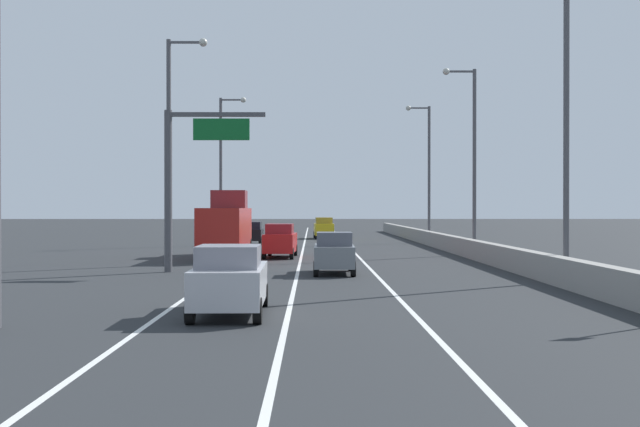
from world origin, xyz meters
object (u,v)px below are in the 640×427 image
car_black_4 (251,233)px  lamp_post_right_third (471,149)px  car_yellow_0 (324,228)px  car_gray_3 (334,253)px  box_truck (226,227)px  lamp_post_left_mid (173,137)px  lamp_post_left_far (224,162)px  lamp_post_right_fourth (427,165)px  car_silver_2 (230,280)px  overhead_sign_gantry (184,170)px  lamp_post_left_near (5,56)px  car_red_1 (280,241)px  lamp_post_right_second (561,116)px

car_black_4 → lamp_post_right_third: bearing=-45.6°
car_yellow_0 → car_gray_3: 42.27m
box_truck → car_black_4: bearing=89.6°
lamp_post_left_mid → lamp_post_left_far: 22.06m
lamp_post_right_fourth → car_silver_2: bearing=-104.5°
lamp_post_right_third → car_silver_2: 31.50m
overhead_sign_gantry → car_gray_3: size_ratio=1.78×
lamp_post_right_fourth → lamp_post_left_far: same height
lamp_post_right_third → lamp_post_right_fourth: (-0.18, 18.38, 0.00)m
box_truck → car_gray_3: bearing=-62.7°
lamp_post_left_near → car_red_1: size_ratio=2.55×
lamp_post_right_second → lamp_post_right_third: 18.38m
overhead_sign_gantry → car_silver_2: size_ratio=1.61×
lamp_post_right_third → lamp_post_left_far: (-17.11, 13.35, 0.00)m
car_black_4 → lamp_post_right_fourth: bearing=11.4°
lamp_post_left_near → car_yellow_0: lamp_post_left_near is taller
lamp_post_right_third → car_black_4: (-15.06, 15.38, -5.76)m
car_gray_3 → box_truck: (-6.14, 11.87, 0.92)m
lamp_post_right_second → car_yellow_0: (-8.89, 46.13, -5.65)m
car_red_1 → lamp_post_right_fourth: bearing=60.5°
car_yellow_0 → box_truck: 31.05m
lamp_post_right_fourth → car_gray_3: size_ratio=2.81×
overhead_sign_gantry → lamp_post_left_near: size_ratio=0.63×
lamp_post_right_second → box_truck: (-15.16, 15.73, -4.83)m
car_black_4 → lamp_post_left_mid: bearing=-95.3°
lamp_post_left_near → car_black_4: size_ratio=2.92×
lamp_post_left_mid → car_black_4: size_ratio=2.92×
box_truck → lamp_post_right_second: bearing=-46.1°
lamp_post_right_second → lamp_post_left_mid: bearing=150.7°
lamp_post_left_near → lamp_post_left_mid: bearing=89.2°
car_yellow_0 → car_silver_2: size_ratio=1.02×
car_red_1 → box_truck: bearing=-176.7°
overhead_sign_gantry → lamp_post_left_far: 26.88m
car_silver_2 → car_black_4: size_ratio=1.15×
overhead_sign_gantry → lamp_post_right_third: bearing=40.1°
lamp_post_left_near → car_gray_3: 19.24m
car_red_1 → car_silver_2: size_ratio=0.99×
lamp_post_right_fourth → lamp_post_left_near: bearing=-109.5°
lamp_post_right_third → lamp_post_right_fourth: same height
lamp_post_right_third → car_gray_3: size_ratio=2.81×
overhead_sign_gantry → lamp_post_right_fourth: lamp_post_right_fourth is taller
car_yellow_0 → car_red_1: 30.37m
car_yellow_0 → car_black_4: (-6.14, -12.37, -0.11)m
lamp_post_right_third → lamp_post_right_fourth: bearing=90.6°
overhead_sign_gantry → lamp_post_right_fourth: bearing=63.6°
overhead_sign_gantry → car_red_1: (4.00, 10.96, -3.72)m
car_yellow_0 → car_red_1: car_yellow_0 is taller
overhead_sign_gantry → car_gray_3: overhead_sign_gantry is taller
lamp_post_left_far → lamp_post_right_third: bearing=-38.0°
lamp_post_left_far → car_red_1: (5.15, -15.82, -5.68)m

